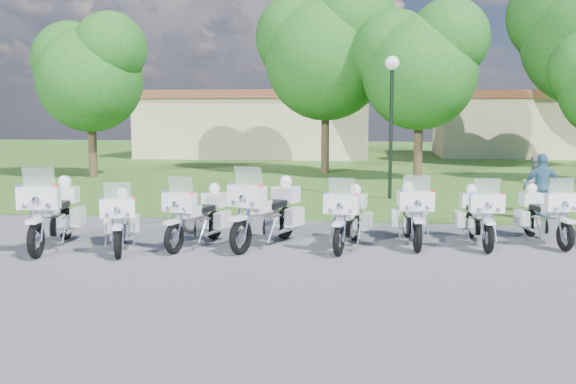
# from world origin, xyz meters

# --- Properties ---
(ground) EXTENTS (100.00, 100.00, 0.00)m
(ground) POSITION_xyz_m (0.00, 0.00, 0.00)
(ground) COLOR #5B5B60
(ground) RESTS_ON ground
(grass_lawn) EXTENTS (100.00, 48.00, 0.01)m
(grass_lawn) POSITION_xyz_m (0.00, 27.00, 0.00)
(grass_lawn) COLOR #2C5E1D
(grass_lawn) RESTS_ON ground
(motorcycle_0) EXTENTS (1.08, 2.49, 1.68)m
(motorcycle_0) POSITION_xyz_m (-5.10, -0.81, 0.70)
(motorcycle_0) COLOR black
(motorcycle_0) RESTS_ON ground
(motorcycle_1) EXTENTS (1.10, 2.03, 1.41)m
(motorcycle_1) POSITION_xyz_m (-3.67, -0.86, 0.59)
(motorcycle_1) COLOR black
(motorcycle_1) RESTS_ON ground
(motorcycle_2) EXTENTS (1.08, 2.16, 1.48)m
(motorcycle_2) POSITION_xyz_m (-2.26, -0.25, 0.62)
(motorcycle_2) COLOR black
(motorcycle_2) RESTS_ON ground
(motorcycle_3) EXTENTS (1.37, 2.37, 1.67)m
(motorcycle_3) POSITION_xyz_m (-0.86, -0.05, 0.70)
(motorcycle_3) COLOR black
(motorcycle_3) RESTS_ON ground
(motorcycle_4) EXTENTS (0.95, 2.18, 1.47)m
(motorcycle_4) POSITION_xyz_m (0.79, -0.02, 0.62)
(motorcycle_4) COLOR black
(motorcycle_4) RESTS_ON ground
(motorcycle_5) EXTENTS (0.81, 2.22, 1.49)m
(motorcycle_5) POSITION_xyz_m (2.07, 0.52, 0.62)
(motorcycle_5) COLOR black
(motorcycle_5) RESTS_ON ground
(motorcycle_6) EXTENTS (0.78, 2.15, 1.44)m
(motorcycle_6) POSITION_xyz_m (3.42, 0.59, 0.60)
(motorcycle_6) COLOR black
(motorcycle_6) RESTS_ON ground
(motorcycle_7) EXTENTS (0.96, 2.11, 1.43)m
(motorcycle_7) POSITION_xyz_m (4.84, 0.97, 0.60)
(motorcycle_7) COLOR black
(motorcycle_7) RESTS_ON ground
(lamp_post) EXTENTS (0.44, 0.44, 4.47)m
(lamp_post) POSITION_xyz_m (1.83, 7.61, 3.35)
(lamp_post) COLOR black
(lamp_post) RESTS_ON ground
(tree_0) EXTENTS (5.15, 4.40, 6.87)m
(tree_0) POSITION_xyz_m (-10.56, 13.14, 4.54)
(tree_0) COLOR #38281C
(tree_0) RESTS_ON ground
(tree_1) EXTENTS (6.36, 5.43, 8.48)m
(tree_1) POSITION_xyz_m (-0.91, 16.26, 5.61)
(tree_1) COLOR #38281C
(tree_1) RESTS_ON ground
(tree_2) EXTENTS (5.42, 4.63, 7.23)m
(tree_2) POSITION_xyz_m (3.08, 13.91, 4.78)
(tree_2) COLOR #38281C
(tree_2) RESTS_ON ground
(building_west) EXTENTS (14.56, 8.32, 4.10)m
(building_west) POSITION_xyz_m (-6.00, 28.00, 2.07)
(building_west) COLOR #C2B38C
(building_west) RESTS_ON ground
(building_east) EXTENTS (11.44, 7.28, 4.10)m
(building_east) POSITION_xyz_m (11.00, 30.00, 2.07)
(building_east) COLOR #C2B38C
(building_east) RESTS_ON ground
(bystander_b) EXTENTS (0.91, 0.82, 1.55)m
(bystander_b) POSITION_xyz_m (5.67, 5.37, 0.77)
(bystander_b) COLOR gray
(bystander_b) RESTS_ON ground
(bystander_c) EXTENTS (1.05, 0.60, 1.68)m
(bystander_c) POSITION_xyz_m (5.53, 3.99, 0.84)
(bystander_c) COLOR teal
(bystander_c) RESTS_ON ground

